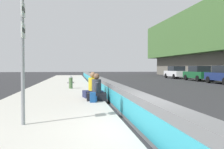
{
  "coord_description": "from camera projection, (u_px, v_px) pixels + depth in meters",
  "views": [
    {
      "loc": [
        -5.64,
        1.68,
        1.55
      ],
      "look_at": [
        6.26,
        -0.07,
        1.2
      ],
      "focal_mm": 40.67,
      "sensor_mm": 36.0,
      "label": 1
    }
  ],
  "objects": [
    {
      "name": "fire_hydrant",
      "position": [
        71.0,
        82.0,
        16.77
      ],
      "size": [
        0.26,
        0.46,
        0.88
      ],
      "color": "#47663D",
      "rests_on": "sidewalk_strip"
    },
    {
      "name": "backpack",
      "position": [
        93.0,
        97.0,
        10.18
      ],
      "size": [
        0.32,
        0.28,
        0.4
      ],
      "color": "navy",
      "rests_on": "sidewalk_strip"
    },
    {
      "name": "seated_person_foreground",
      "position": [
        97.0,
        92.0,
        10.79
      ],
      "size": [
        0.75,
        0.87,
        1.15
      ],
      "color": "black",
      "rests_on": "sidewalk_strip"
    },
    {
      "name": "route_sign_post",
      "position": [
        23.0,
        39.0,
        6.14
      ],
      "size": [
        0.44,
        0.09,
        3.6
      ],
      "color": "gray",
      "rests_on": "sidewalk_strip"
    },
    {
      "name": "jersey_barrier",
      "position": [
        148.0,
        116.0,
        5.86
      ],
      "size": [
        76.0,
        0.45,
        0.85
      ],
      "color": "slate",
      "rests_on": "ground_plane"
    },
    {
      "name": "parked_car_far",
      "position": [
        176.0,
        72.0,
        34.87
      ],
      "size": [
        4.53,
        2.0,
        1.71
      ],
      "color": "silver",
      "rests_on": "ground_plane"
    },
    {
      "name": "sidewalk_strip",
      "position": [
        30.0,
        135.0,
        5.48
      ],
      "size": [
        80.0,
        4.4,
        0.14
      ],
      "primitive_type": "cube",
      "color": "#B5B2A8",
      "rests_on": "ground_plane"
    },
    {
      "name": "seated_person_middle",
      "position": [
        93.0,
        89.0,
        11.84
      ],
      "size": [
        0.87,
        0.97,
        1.19
      ],
      "color": "#23284C",
      "rests_on": "sidewalk_strip"
    },
    {
      "name": "parked_car_midline",
      "position": [
        199.0,
        73.0,
        28.86
      ],
      "size": [
        4.52,
        1.98,
        1.71
      ],
      "color": "#145128",
      "rests_on": "ground_plane"
    },
    {
      "name": "ground_plane",
      "position": [
        148.0,
        134.0,
        5.87
      ],
      "size": [
        160.0,
        160.0,
        0.0
      ],
      "primitive_type": "plane",
      "color": "#2B2B2D",
      "rests_on": "ground"
    }
  ]
}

